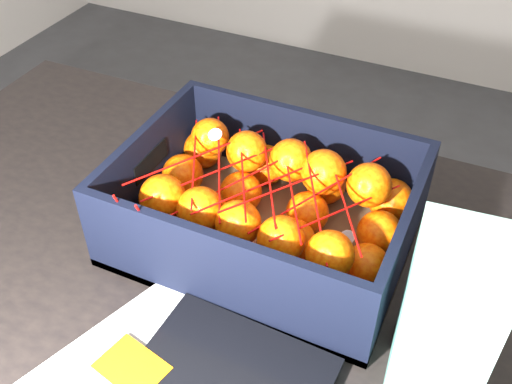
% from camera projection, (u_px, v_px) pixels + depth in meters
% --- Properties ---
extents(ground, '(3.50, 3.50, 0.00)m').
position_uv_depth(ground, '(230.00, 380.00, 1.51)').
color(ground, '#343436').
rests_on(ground, ground).
extents(table, '(1.21, 0.82, 0.75)m').
position_uv_depth(table, '(221.00, 334.00, 0.83)').
color(table, black).
rests_on(table, ground).
extents(produce_crate, '(0.38, 0.29, 0.13)m').
position_uv_depth(produce_crate, '(265.00, 216.00, 0.81)').
color(produce_crate, brown).
rests_on(produce_crate, table).
extents(clementine_heap, '(0.37, 0.27, 0.11)m').
position_uv_depth(clementine_heap, '(266.00, 207.00, 0.80)').
color(clementine_heap, '#FF5305').
rests_on(clementine_heap, produce_crate).
extents(mesh_net, '(0.31, 0.25, 0.09)m').
position_uv_depth(mesh_net, '(257.00, 183.00, 0.77)').
color(mesh_net, '#BA0907').
rests_on(mesh_net, clementine_heap).
extents(retail_carton, '(0.10, 0.14, 0.20)m').
position_uv_depth(retail_carton, '(444.00, 322.00, 0.61)').
color(retail_carton, white).
rests_on(retail_carton, table).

